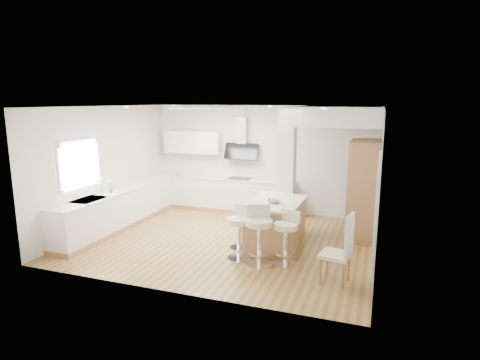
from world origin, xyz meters
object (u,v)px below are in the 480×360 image
at_px(bar_stool_a, 240,229).
at_px(bar_stool_b, 259,233).
at_px(bar_stool_c, 286,235).
at_px(dining_chair, 342,247).
at_px(peninsula, 276,223).

bearing_deg(bar_stool_a, bar_stool_b, -7.64).
xyz_separation_m(bar_stool_a, bar_stool_b, (0.42, -0.16, 0.04)).
xyz_separation_m(bar_stool_c, dining_chair, (1.02, -0.48, 0.07)).
relative_size(bar_stool_b, dining_chair, 0.93).
relative_size(bar_stool_a, bar_stool_c, 1.03).
bearing_deg(bar_stool_b, peninsula, 65.28).
height_order(bar_stool_c, dining_chair, dining_chair).
distance_m(bar_stool_a, bar_stool_c, 0.87).
height_order(peninsula, bar_stool_c, peninsula).
bearing_deg(bar_stool_c, peninsula, 136.80).
relative_size(peninsula, bar_stool_a, 1.53).
xyz_separation_m(bar_stool_a, dining_chair, (1.89, -0.46, 0.06)).
xyz_separation_m(peninsula, bar_stool_c, (0.43, -0.90, 0.09)).
xyz_separation_m(peninsula, dining_chair, (1.45, -1.39, 0.16)).
height_order(peninsula, dining_chair, dining_chair).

